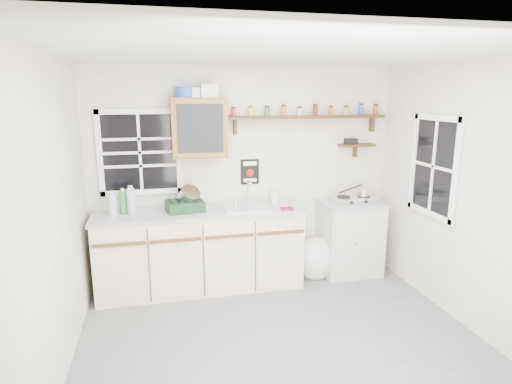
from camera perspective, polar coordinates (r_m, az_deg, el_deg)
room at (r=3.58m, az=3.77°, el=-2.25°), size 3.64×3.24×2.54m
main_cabinet at (r=4.94m, az=-7.36°, el=-7.60°), size 2.31×0.63×0.92m
right_cabinet at (r=5.43m, az=12.34°, el=-5.90°), size 0.73×0.57×0.91m
sink at (r=4.87m, az=-1.24°, el=-1.96°), size 0.52×0.44×0.29m
upper_cabinet at (r=4.78m, az=-7.60°, el=8.53°), size 0.60×0.32×0.65m
upper_cabinet_clutter at (r=4.77m, az=-8.21°, el=13.12°), size 0.46×0.24×0.14m
spice_shelf at (r=5.13m, az=6.95°, el=10.01°), size 1.91×0.18×0.34m
secondary_shelf at (r=5.41m, az=13.04°, el=6.17°), size 0.45×0.16×0.24m
warning_sign at (r=5.09m, az=-0.83°, el=2.71°), size 0.22×0.02×0.30m
window_back at (r=4.94m, az=-15.22°, el=5.11°), size 0.93×0.03×0.98m
window_right at (r=4.82m, az=22.63°, el=3.17°), size 0.03×0.78×1.08m
water_bottles at (r=4.78m, az=-17.32°, el=-1.32°), size 0.28×0.12×0.31m
dish_rack at (r=4.77m, az=-9.28°, el=-1.41°), size 0.44×0.35×0.30m
soap_bottle at (r=5.12m, az=2.49°, el=-0.29°), size 0.09×0.10×0.19m
rag at (r=4.80m, az=4.16°, el=-2.24°), size 0.15×0.13×0.02m
hotplate at (r=5.29m, az=12.87°, el=-0.93°), size 0.53×0.29×0.08m
saucepan at (r=5.33m, az=14.10°, el=-0.03°), size 0.34×0.24×0.15m
trash_bag at (r=5.32m, az=7.90°, el=-8.78°), size 0.46×0.42×0.53m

